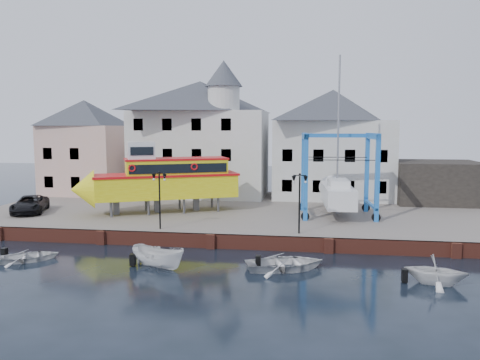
# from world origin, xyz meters

# --- Properties ---
(ground) EXTENTS (140.00, 140.00, 0.00)m
(ground) POSITION_xyz_m (0.00, 0.00, 0.00)
(ground) COLOR black
(ground) RESTS_ON ground
(hardstanding) EXTENTS (44.00, 22.00, 1.00)m
(hardstanding) POSITION_xyz_m (0.00, 11.00, 0.50)
(hardstanding) COLOR #6D665D
(hardstanding) RESTS_ON ground
(quay_wall) EXTENTS (44.00, 0.47, 1.00)m
(quay_wall) POSITION_xyz_m (-0.00, 0.10, 0.50)
(quay_wall) COLOR maroon
(quay_wall) RESTS_ON ground
(building_pink) EXTENTS (8.00, 7.00, 10.30)m
(building_pink) POSITION_xyz_m (-18.00, 18.00, 6.15)
(building_pink) COLOR #D1A390
(building_pink) RESTS_ON hardstanding
(building_white_main) EXTENTS (14.00, 8.30, 14.00)m
(building_white_main) POSITION_xyz_m (-4.87, 18.39, 7.34)
(building_white_main) COLOR beige
(building_white_main) RESTS_ON hardstanding
(building_white_right) EXTENTS (12.00, 8.00, 11.20)m
(building_white_right) POSITION_xyz_m (9.00, 19.00, 6.60)
(building_white_right) COLOR beige
(building_white_right) RESTS_ON hardstanding
(shed_dark) EXTENTS (8.00, 7.00, 4.00)m
(shed_dark) POSITION_xyz_m (19.00, 17.00, 3.00)
(shed_dark) COLOR black
(shed_dark) RESTS_ON hardstanding
(lamp_post_left) EXTENTS (1.12, 0.32, 4.20)m
(lamp_post_left) POSITION_xyz_m (-4.00, 1.20, 4.17)
(lamp_post_left) COLOR black
(lamp_post_left) RESTS_ON hardstanding
(lamp_post_right) EXTENTS (1.12, 0.32, 4.20)m
(lamp_post_right) POSITION_xyz_m (6.00, 1.20, 4.17)
(lamp_post_right) COLOR black
(lamp_post_right) RESTS_ON hardstanding
(tour_boat) EXTENTS (14.09, 8.89, 6.09)m
(tour_boat) POSITION_xyz_m (-6.29, 7.55, 3.87)
(tour_boat) COLOR #59595E
(tour_boat) RESTS_ON hardstanding
(travel_lift) EXTENTS (6.42, 8.84, 13.19)m
(travel_lift) POSITION_xyz_m (8.94, 9.02, 3.20)
(travel_lift) COLOR #1B7CC1
(travel_lift) RESTS_ON hardstanding
(van) EXTENTS (4.09, 5.76, 1.46)m
(van) POSITION_xyz_m (-17.16, 5.82, 1.73)
(van) COLOR black
(van) RESTS_ON hardstanding
(motorboat_a) EXTENTS (4.10, 2.84, 1.49)m
(motorboat_a) POSITION_xyz_m (-2.19, -4.75, 0.00)
(motorboat_a) COLOR silver
(motorboat_a) RESTS_ON ground
(motorboat_b) EXTENTS (5.47, 4.62, 0.97)m
(motorboat_b) POSITION_xyz_m (5.32, -4.00, 0.00)
(motorboat_b) COLOR silver
(motorboat_b) RESTS_ON ground
(motorboat_c) EXTENTS (3.75, 3.42, 1.69)m
(motorboat_c) POSITION_xyz_m (13.39, -5.47, 0.00)
(motorboat_c) COLOR silver
(motorboat_c) RESTS_ON ground
(motorboat_d) EXTENTS (4.44, 4.09, 0.75)m
(motorboat_d) POSITION_xyz_m (-10.75, -4.57, 0.00)
(motorboat_d) COLOR silver
(motorboat_d) RESTS_ON ground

